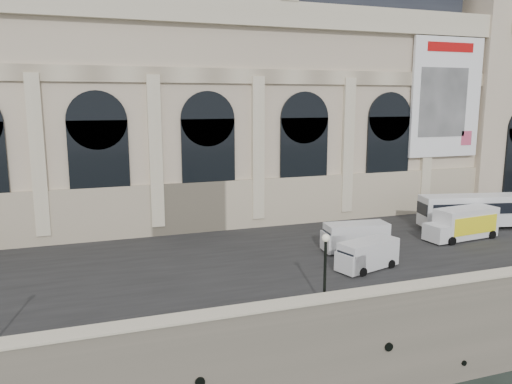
% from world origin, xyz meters
% --- Properties ---
extents(quay, '(160.00, 70.00, 6.00)m').
position_xyz_m(quay, '(0.00, 35.00, 3.00)').
color(quay, '#776C5C').
rests_on(quay, ground).
extents(street, '(160.00, 24.00, 0.06)m').
position_xyz_m(street, '(0.00, 14.00, 6.03)').
color(street, '#2D2D2D').
rests_on(street, quay).
extents(parapet, '(160.00, 1.40, 1.21)m').
position_xyz_m(parapet, '(0.00, 0.60, 6.62)').
color(parapet, '#776C5C').
rests_on(parapet, quay).
extents(museum, '(69.00, 18.70, 29.10)m').
position_xyz_m(museum, '(-5.98, 30.86, 19.72)').
color(museum, beige).
rests_on(museum, quay).
extents(clock_pavilion, '(13.00, 14.72, 36.70)m').
position_xyz_m(clock_pavilion, '(34.00, 27.93, 23.42)').
color(clock_pavilion, beige).
rests_on(clock_pavilion, quay).
extents(bus_right, '(11.89, 4.75, 3.43)m').
position_xyz_m(bus_right, '(21.60, 14.21, 7.92)').
color(bus_right, silver).
rests_on(bus_right, quay).
extents(van_b, '(5.43, 3.26, 2.27)m').
position_xyz_m(van_b, '(4.47, 7.04, 7.16)').
color(van_b, silver).
rests_on(van_b, quay).
extents(van_c, '(5.73, 2.73, 2.47)m').
position_xyz_m(van_c, '(5.92, 11.49, 7.26)').
color(van_c, silver).
rests_on(van_c, quay).
extents(box_truck, '(7.47, 3.22, 2.93)m').
position_xyz_m(box_truck, '(17.48, 11.56, 7.47)').
color(box_truck, silver).
rests_on(box_truck, quay).
extents(lamp_right, '(0.49, 0.49, 4.78)m').
position_xyz_m(lamp_right, '(-1.71, 1.63, 8.38)').
color(lamp_right, black).
rests_on(lamp_right, quay).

